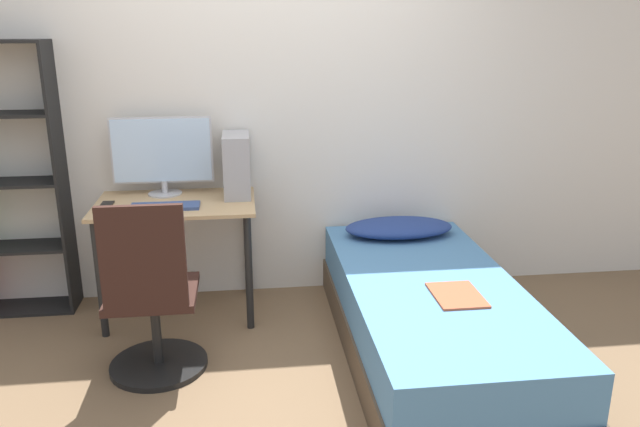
% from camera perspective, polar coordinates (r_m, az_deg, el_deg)
% --- Properties ---
extents(ground_plane, '(14.00, 14.00, 0.00)m').
position_cam_1_polar(ground_plane, '(3.18, -3.98, -16.92)').
color(ground_plane, brown).
extents(wall_back, '(8.00, 0.05, 2.50)m').
position_cam_1_polar(wall_back, '(4.06, -5.48, 9.63)').
color(wall_back, silver).
rests_on(wall_back, ground_plane).
extents(desk, '(0.95, 0.62, 0.73)m').
position_cam_1_polar(desk, '(3.90, -12.97, -0.67)').
color(desk, tan).
rests_on(desk, ground_plane).
extents(office_chair, '(0.52, 0.52, 0.97)m').
position_cam_1_polar(office_chair, '(3.34, -15.07, -8.46)').
color(office_chair, black).
rests_on(office_chair, ground_plane).
extents(bed, '(0.92, 2.01, 0.44)m').
position_cam_1_polar(bed, '(3.52, 10.03, -9.45)').
color(bed, '#4C3D2D').
rests_on(bed, ground_plane).
extents(pillow, '(0.70, 0.36, 0.11)m').
position_cam_1_polar(pillow, '(4.08, 7.22, -1.28)').
color(pillow, navy).
rests_on(pillow, bed).
extents(magazine, '(0.24, 0.32, 0.01)m').
position_cam_1_polar(magazine, '(3.26, 12.40, -7.30)').
color(magazine, '#B24C2D').
rests_on(magazine, bed).
extents(monitor, '(0.62, 0.21, 0.49)m').
position_cam_1_polar(monitor, '(4.00, -14.23, 5.33)').
color(monitor, '#B7B7BC').
rests_on(monitor, desk).
extents(keyboard, '(0.40, 0.14, 0.02)m').
position_cam_1_polar(keyboard, '(3.75, -13.99, 0.63)').
color(keyboard, '#33477A').
rests_on(keyboard, desk).
extents(pc_tower, '(0.16, 0.34, 0.38)m').
position_cam_1_polar(pc_tower, '(3.91, -7.63, 4.43)').
color(pc_tower, '#99999E').
rests_on(pc_tower, desk).
extents(phone, '(0.07, 0.14, 0.01)m').
position_cam_1_polar(phone, '(3.90, -18.93, 0.76)').
color(phone, black).
rests_on(phone, desk).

